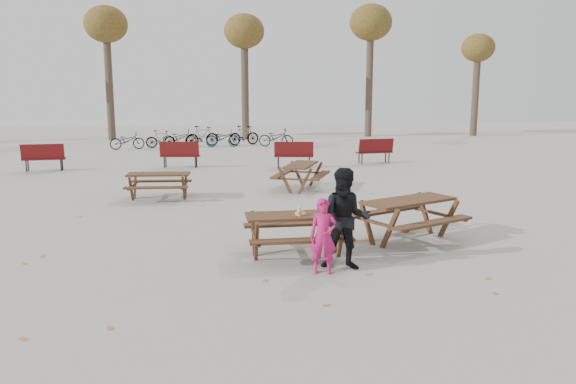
{
  "coord_description": "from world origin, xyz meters",
  "views": [
    {
      "loc": [
        -1.64,
        -9.65,
        2.96
      ],
      "look_at": [
        0.0,
        1.0,
        1.0
      ],
      "focal_mm": 35.0,
      "sensor_mm": 36.0,
      "label": 1
    }
  ],
  "objects": [
    {
      "name": "ground",
      "position": [
        0.0,
        0.0,
        0.0
      ],
      "size": [
        80.0,
        80.0,
        0.0
      ],
      "primitive_type": "plane",
      "color": "gray",
      "rests_on": "ground"
    },
    {
      "name": "picnic_table_north",
      "position": [
        -2.84,
        5.88,
        0.36
      ],
      "size": [
        1.77,
        1.47,
        0.72
      ],
      "primitive_type": null,
      "rotation": [
        0.0,
        0.0,
        -0.08
      ],
      "color": "#341B12",
      "rests_on": "ground"
    },
    {
      "name": "bicycle_row",
      "position": [
        -1.35,
        20.26,
        0.49
      ],
      "size": [
        9.49,
        2.36,
        1.09
      ],
      "color": "black",
      "rests_on": "ground"
    },
    {
      "name": "fallen_leaves",
      "position": [
        0.5,
        2.5,
        0.0
      ],
      "size": [
        11.0,
        11.0,
        0.01
      ],
      "primitive_type": null,
      "color": "#AF672A",
      "rests_on": "ground"
    },
    {
      "name": "park_bench_row",
      "position": [
        -0.68,
        12.09,
        0.52
      ],
      "size": [
        14.34,
        1.51,
        1.03
      ],
      "color": "#601314",
      "rests_on": "ground"
    },
    {
      "name": "picnic_table_far",
      "position": [
        1.29,
        6.83,
        0.39
      ],
      "size": [
        2.04,
        2.22,
        0.77
      ],
      "primitive_type": null,
      "rotation": [
        0.0,
        0.0,
        1.16
      ],
      "color": "#341B12",
      "rests_on": "ground"
    },
    {
      "name": "tree_row",
      "position": [
        0.9,
        25.15,
        6.19
      ],
      "size": [
        32.17,
        3.52,
        8.26
      ],
      "color": "#382B21",
      "rests_on": "ground"
    },
    {
      "name": "food_tray",
      "position": [
        0.06,
        -0.05,
        0.79
      ],
      "size": [
        0.18,
        0.11,
        0.03
      ],
      "primitive_type": "cube",
      "color": "white",
      "rests_on": "main_picnic_table"
    },
    {
      "name": "main_picnic_table",
      "position": [
        0.0,
        0.0,
        0.59
      ],
      "size": [
        1.8,
        1.45,
        0.78
      ],
      "color": "#341B12",
      "rests_on": "ground"
    },
    {
      "name": "bread_roll",
      "position": [
        0.06,
        -0.05,
        0.83
      ],
      "size": [
        0.14,
        0.06,
        0.05
      ],
      "primitive_type": "ellipsoid",
      "color": "tan",
      "rests_on": "food_tray"
    },
    {
      "name": "soda_bottle",
      "position": [
        0.03,
        -0.14,
        0.85
      ],
      "size": [
        0.07,
        0.07,
        0.17
      ],
      "color": "silver",
      "rests_on": "main_picnic_table"
    },
    {
      "name": "child",
      "position": [
        0.27,
        -1.01,
        0.62
      ],
      "size": [
        0.51,
        0.38,
        1.24
      ],
      "primitive_type": "imported",
      "rotation": [
        0.0,
        0.0,
        -0.21
      ],
      "color": "#BA175D",
      "rests_on": "ground"
    },
    {
      "name": "adult",
      "position": [
        0.69,
        -0.84,
        0.85
      ],
      "size": [
        0.95,
        0.81,
        1.71
      ],
      "primitive_type": "imported",
      "rotation": [
        0.0,
        0.0,
        -0.22
      ],
      "color": "black",
      "rests_on": "ground"
    },
    {
      "name": "picnic_table_east",
      "position": [
        2.39,
        0.74,
        0.42
      ],
      "size": [
        2.41,
        2.22,
        0.83
      ],
      "primitive_type": null,
      "rotation": [
        0.0,
        0.0,
        0.43
      ],
      "color": "#341B12",
      "rests_on": "ground"
    }
  ]
}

